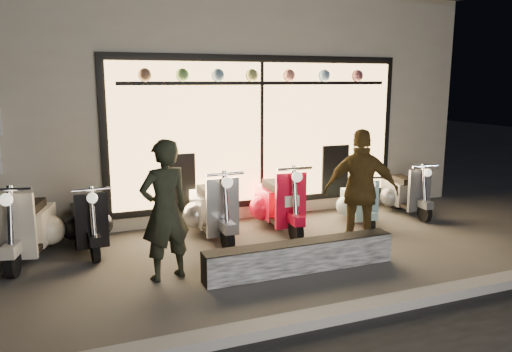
{
  "coord_description": "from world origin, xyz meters",
  "views": [
    {
      "loc": [
        -2.55,
        -6.15,
        2.45
      ],
      "look_at": [
        0.16,
        0.6,
        1.05
      ],
      "focal_mm": 35.0,
      "sensor_mm": 36.0,
      "label": 1
    }
  ],
  "objects": [
    {
      "name": "ground",
      "position": [
        0.0,
        0.0,
        0.0
      ],
      "size": [
        40.0,
        40.0,
        0.0
      ],
      "primitive_type": "plane",
      "color": "#383533",
      "rests_on": "ground"
    },
    {
      "name": "kerb",
      "position": [
        0.0,
        -2.0,
        0.06
      ],
      "size": [
        40.0,
        0.25,
        0.12
      ],
      "primitive_type": "cube",
      "color": "slate",
      "rests_on": "ground"
    },
    {
      "name": "shop_building",
      "position": [
        0.0,
        4.98,
        2.1
      ],
      "size": [
        10.2,
        6.23,
        4.2
      ],
      "color": "beige",
      "rests_on": "ground"
    },
    {
      "name": "graffiti_barrier",
      "position": [
        0.29,
        -0.65,
        0.2
      ],
      "size": [
        2.61,
        0.28,
        0.4
      ],
      "primitive_type": "cube",
      "color": "black",
      "rests_on": "ground"
    },
    {
      "name": "scooter_silver",
      "position": [
        -0.34,
        1.24,
        0.44
      ],
      "size": [
        0.5,
        1.53,
        1.1
      ],
      "rotation": [
        0.0,
        0.0,
        -0.01
      ],
      "color": "black",
      "rests_on": "ground"
    },
    {
      "name": "scooter_red",
      "position": [
        0.8,
        1.24,
        0.45
      ],
      "size": [
        0.55,
        1.55,
        1.11
      ],
      "rotation": [
        0.0,
        0.0,
        -0.06
      ],
      "color": "black",
      "rests_on": "ground"
    },
    {
      "name": "scooter_black",
      "position": [
        -2.21,
        1.38,
        0.39
      ],
      "size": [
        0.48,
        1.37,
        0.98
      ],
      "rotation": [
        0.0,
        0.0,
        0.06
      ],
      "color": "black",
      "rests_on": "ground"
    },
    {
      "name": "scooter_cream",
      "position": [
        -2.98,
        1.28,
        0.44
      ],
      "size": [
        0.73,
        1.53,
        1.09
      ],
      "rotation": [
        0.0,
        0.0,
        -0.25
      ],
      "color": "black",
      "rests_on": "ground"
    },
    {
      "name": "scooter_blue",
      "position": [
        2.27,
        1.07,
        0.35
      ],
      "size": [
        0.58,
        1.23,
        0.87
      ],
      "rotation": [
        0.0,
        0.0,
        -0.24
      ],
      "color": "black",
      "rests_on": "ground"
    },
    {
      "name": "scooter_grey",
      "position": [
        3.42,
        1.3,
        0.38
      ],
      "size": [
        0.5,
        1.33,
        0.95
      ],
      "rotation": [
        0.0,
        0.0,
        -0.09
      ],
      "color": "black",
      "rests_on": "ground"
    },
    {
      "name": "man",
      "position": [
        -1.38,
        -0.24,
        0.88
      ],
      "size": [
        0.73,
        0.57,
        1.76
      ],
      "primitive_type": "imported",
      "rotation": [
        0.0,
        0.0,
        3.39
      ],
      "color": "black",
      "rests_on": "ground"
    },
    {
      "name": "woman",
      "position": [
        1.43,
        -0.27,
        0.89
      ],
      "size": [
        1.12,
        0.89,
        1.78
      ],
      "primitive_type": "imported",
      "rotation": [
        0.0,
        0.0,
        2.64
      ],
      "color": "#533D1A",
      "rests_on": "ground"
    }
  ]
}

